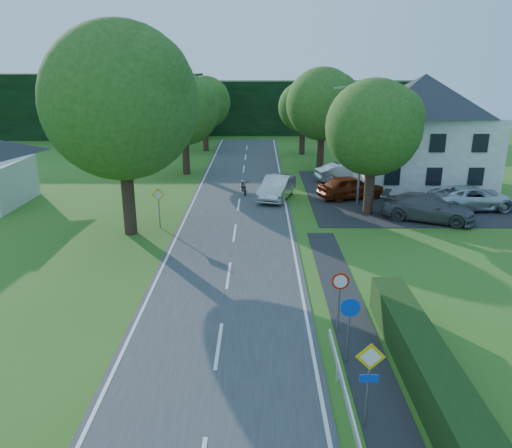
{
  "coord_description": "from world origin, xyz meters",
  "views": [
    {
      "loc": [
        1.4,
        -3.24,
        9.48
      ],
      "look_at": [
        1.26,
        19.23,
        2.13
      ],
      "focal_mm": 35.0,
      "sensor_mm": 36.0,
      "label": 1
    }
  ],
  "objects_px": {
    "streetlight": "(359,141)",
    "parked_car_silver_b": "(473,198)",
    "moving_car": "(277,187)",
    "parked_car_silver_a": "(343,173)",
    "motorcycle": "(244,186)",
    "parasol": "(413,176)",
    "parked_car_grey": "(428,208)",
    "parked_car_red": "(351,187)"
  },
  "relations": [
    {
      "from": "streetlight",
      "to": "parked_car_silver_b",
      "type": "relative_size",
      "value": 1.43
    },
    {
      "from": "moving_car",
      "to": "parked_car_silver_a",
      "type": "xyz_separation_m",
      "value": [
        5.63,
        5.32,
        -0.08
      ]
    },
    {
      "from": "parked_car_silver_b",
      "to": "motorcycle",
      "type": "bearing_deg",
      "value": 71.72
    },
    {
      "from": "streetlight",
      "to": "parasol",
      "type": "xyz_separation_m",
      "value": [
        5.41,
        5.0,
        -3.53
      ]
    },
    {
      "from": "parked_car_grey",
      "to": "parasol",
      "type": "relative_size",
      "value": 2.82
    },
    {
      "from": "motorcycle",
      "to": "parked_car_silver_b",
      "type": "bearing_deg",
      "value": -25.73
    },
    {
      "from": "motorcycle",
      "to": "parked_car_silver_a",
      "type": "bearing_deg",
      "value": 14.93
    },
    {
      "from": "moving_car",
      "to": "parked_car_silver_b",
      "type": "bearing_deg",
      "value": 4.27
    },
    {
      "from": "parasol",
      "to": "parked_car_grey",
      "type": "bearing_deg",
      "value": -100.5
    },
    {
      "from": "motorcycle",
      "to": "parked_car_red",
      "type": "distance_m",
      "value": 7.89
    },
    {
      "from": "parked_car_red",
      "to": "parked_car_silver_b",
      "type": "xyz_separation_m",
      "value": [
        7.67,
        -2.78,
        -0.05
      ]
    },
    {
      "from": "moving_car",
      "to": "parked_car_red",
      "type": "bearing_deg",
      "value": 17.13
    },
    {
      "from": "parked_car_silver_a",
      "to": "parked_car_red",
      "type": "bearing_deg",
      "value": 162.72
    },
    {
      "from": "streetlight",
      "to": "parked_car_grey",
      "type": "relative_size",
      "value": 1.43
    },
    {
      "from": "moving_car",
      "to": "motorcycle",
      "type": "relative_size",
      "value": 2.46
    },
    {
      "from": "parked_car_red",
      "to": "parked_car_grey",
      "type": "relative_size",
      "value": 0.86
    },
    {
      "from": "motorcycle",
      "to": "parasol",
      "type": "distance_m",
      "value": 13.36
    },
    {
      "from": "moving_car",
      "to": "parasol",
      "type": "bearing_deg",
      "value": 32.99
    },
    {
      "from": "parked_car_grey",
      "to": "motorcycle",
      "type": "bearing_deg",
      "value": 83.9
    },
    {
      "from": "parasol",
      "to": "parked_car_silver_b",
      "type": "bearing_deg",
      "value": -69.55
    },
    {
      "from": "motorcycle",
      "to": "parasol",
      "type": "relative_size",
      "value": 1.02
    },
    {
      "from": "parked_car_red",
      "to": "parked_car_grey",
      "type": "bearing_deg",
      "value": -161.93
    },
    {
      "from": "parked_car_red",
      "to": "parasol",
      "type": "bearing_deg",
      "value": -77.48
    },
    {
      "from": "motorcycle",
      "to": "parked_car_grey",
      "type": "relative_size",
      "value": 0.36
    },
    {
      "from": "parked_car_silver_a",
      "to": "parasol",
      "type": "relative_size",
      "value": 2.29
    },
    {
      "from": "motorcycle",
      "to": "parked_car_silver_b",
      "type": "xyz_separation_m",
      "value": [
        15.44,
        -4.06,
        0.24
      ]
    },
    {
      "from": "streetlight",
      "to": "parked_car_red",
      "type": "bearing_deg",
      "value": 90.83
    },
    {
      "from": "moving_car",
      "to": "parasol",
      "type": "height_order",
      "value": "parasol"
    },
    {
      "from": "streetlight",
      "to": "moving_car",
      "type": "relative_size",
      "value": 1.6
    },
    {
      "from": "motorcycle",
      "to": "parked_car_red",
      "type": "xyz_separation_m",
      "value": [
        7.78,
        -1.27,
        0.29
      ]
    },
    {
      "from": "parked_car_red",
      "to": "parasol",
      "type": "height_order",
      "value": "parasol"
    },
    {
      "from": "streetlight",
      "to": "parasol",
      "type": "relative_size",
      "value": 4.02
    },
    {
      "from": "parasol",
      "to": "motorcycle",
      "type": "bearing_deg",
      "value": -171.69
    },
    {
      "from": "parked_car_silver_b",
      "to": "parked_car_red",
      "type": "bearing_deg",
      "value": 66.47
    },
    {
      "from": "moving_car",
      "to": "motorcycle",
      "type": "bearing_deg",
      "value": 166.19
    },
    {
      "from": "moving_car",
      "to": "parked_car_red",
      "type": "distance_m",
      "value": 5.34
    },
    {
      "from": "parasol",
      "to": "streetlight",
      "type": "bearing_deg",
      "value": -137.24
    },
    {
      "from": "motorcycle",
      "to": "parked_car_red",
      "type": "bearing_deg",
      "value": -20.3
    },
    {
      "from": "streetlight",
      "to": "parked_car_silver_a",
      "type": "relative_size",
      "value": 1.76
    },
    {
      "from": "parked_car_red",
      "to": "parked_car_silver_a",
      "type": "xyz_separation_m",
      "value": [
        0.3,
        5.2,
        -0.07
      ]
    },
    {
      "from": "moving_car",
      "to": "parked_car_grey",
      "type": "bearing_deg",
      "value": -13.54
    },
    {
      "from": "streetlight",
      "to": "parasol",
      "type": "distance_m",
      "value": 8.17
    }
  ]
}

